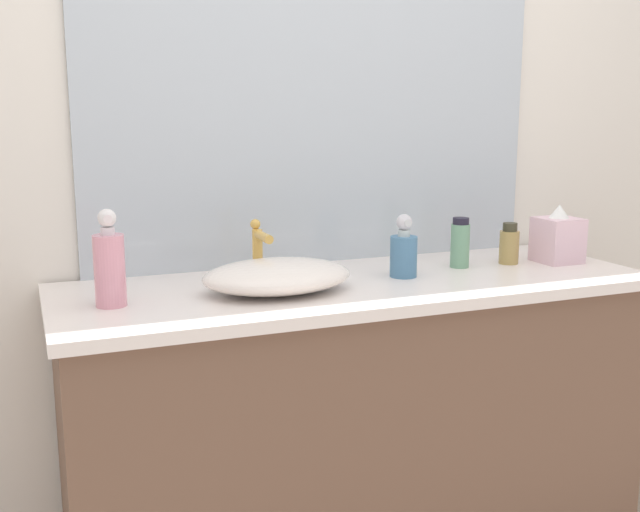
# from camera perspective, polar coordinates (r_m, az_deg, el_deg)

# --- Properties ---
(bathroom_wall_rear) EXTENTS (6.00, 0.06, 2.60)m
(bathroom_wall_rear) POSITION_cam_1_polar(r_m,az_deg,el_deg) (2.24, -2.24, 9.71)
(bathroom_wall_rear) COLOR silver
(bathroom_wall_rear) RESTS_ON ground
(vanity_counter) EXTENTS (1.61, 0.57, 0.90)m
(vanity_counter) POSITION_cam_1_polar(r_m,az_deg,el_deg) (2.16, 2.92, -13.57)
(vanity_counter) COLOR brown
(vanity_counter) RESTS_ON ground
(wall_mirror_panel) EXTENTS (1.40, 0.01, 0.94)m
(wall_mirror_panel) POSITION_cam_1_polar(r_m,az_deg,el_deg) (2.23, 0.01, 11.59)
(wall_mirror_panel) COLOR #B2BCC6
(wall_mirror_panel) RESTS_ON vanity_counter
(sink_basin) EXTENTS (0.38, 0.27, 0.08)m
(sink_basin) POSITION_cam_1_polar(r_m,az_deg,el_deg) (1.88, -3.27, -1.54)
(sink_basin) COLOR silver
(sink_basin) RESTS_ON vanity_counter
(faucet) EXTENTS (0.03, 0.13, 0.16)m
(faucet) POSITION_cam_1_polar(r_m,az_deg,el_deg) (2.01, -4.68, 0.83)
(faucet) COLOR gold
(faucet) RESTS_ON vanity_counter
(soap_dispenser) EXTENTS (0.07, 0.07, 0.17)m
(soap_dispenser) POSITION_cam_1_polar(r_m,az_deg,el_deg) (2.06, 6.40, 0.33)
(soap_dispenser) COLOR teal
(soap_dispenser) RESTS_ON vanity_counter
(lotion_bottle) EXTENTS (0.05, 0.05, 0.15)m
(lotion_bottle) POSITION_cam_1_polar(r_m,az_deg,el_deg) (2.21, 10.64, 0.96)
(lotion_bottle) COLOR gray
(lotion_bottle) RESTS_ON vanity_counter
(perfume_bottle) EXTENTS (0.07, 0.07, 0.23)m
(perfume_bottle) POSITION_cam_1_polar(r_m,az_deg,el_deg) (1.80, -15.77, -0.70)
(perfume_bottle) COLOR pink
(perfume_bottle) RESTS_ON vanity_counter
(spray_can) EXTENTS (0.06, 0.06, 0.12)m
(spray_can) POSITION_cam_1_polar(r_m,az_deg,el_deg) (2.30, 14.24, 0.82)
(spray_can) COLOR #A4864A
(spray_can) RESTS_ON vanity_counter
(tissue_box) EXTENTS (0.12, 0.12, 0.18)m
(tissue_box) POSITION_cam_1_polar(r_m,az_deg,el_deg) (2.36, 17.69, 1.36)
(tissue_box) COLOR silver
(tissue_box) RESTS_ON vanity_counter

